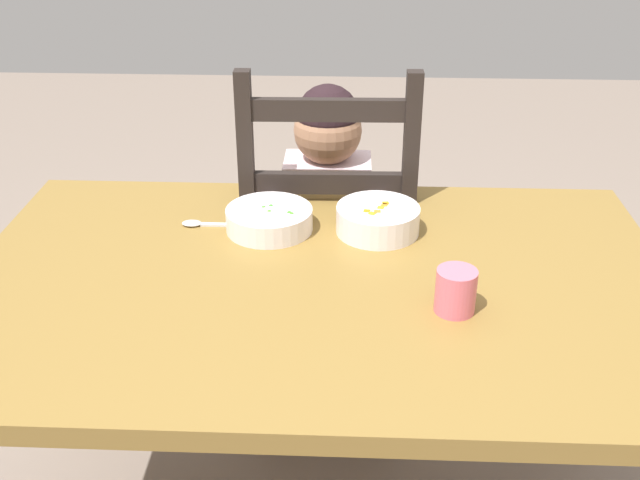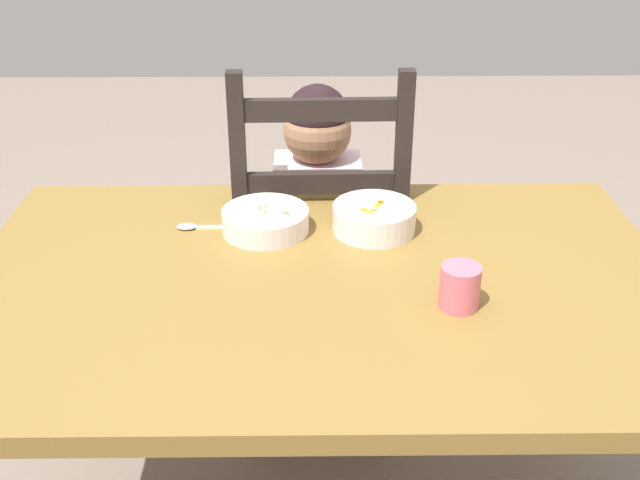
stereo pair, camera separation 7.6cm
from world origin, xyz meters
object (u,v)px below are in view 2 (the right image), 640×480
object	(u,v)px
drinking_cup	(460,287)
child_figure	(318,211)
dining_chair	(319,263)
bowl_of_carrots	(374,217)
bowl_of_peas	(265,220)
dining_table	(320,318)
spoon	(196,227)

from	to	relation	value
drinking_cup	child_figure	bearing A→B (deg)	112.57
dining_chair	bowl_of_carrots	size ratio (longest dim) A/B	5.73
child_figure	bowl_of_peas	bearing A→B (deg)	-111.93
child_figure	bowl_of_peas	distance (m)	0.34
dining_table	bowl_of_carrots	size ratio (longest dim) A/B	7.74
dining_table	child_figure	world-z (taller)	child_figure
spoon	bowl_of_peas	bearing A→B (deg)	-4.96
child_figure	bowl_of_carrots	world-z (taller)	child_figure
dining_table	bowl_of_carrots	distance (m)	0.27
dining_chair	bowl_of_carrots	distance (m)	0.42
spoon	drinking_cup	world-z (taller)	drinking_cup
bowl_of_peas	drinking_cup	distance (m)	0.48
bowl_of_peas	dining_chair	bearing A→B (deg)	67.95
dining_table	drinking_cup	xyz separation A→B (m)	(0.25, -0.11, 0.14)
bowl_of_peas	drinking_cup	world-z (taller)	drinking_cup
spoon	dining_table	bearing A→B (deg)	-38.35
bowl_of_carrots	bowl_of_peas	bearing A→B (deg)	180.00
child_figure	spoon	bearing A→B (deg)	-134.22
child_figure	bowl_of_peas	size ratio (longest dim) A/B	5.07
child_figure	bowl_of_carrots	bearing A→B (deg)	-68.06
spoon	drinking_cup	distance (m)	0.61
dining_chair	bowl_of_peas	size ratio (longest dim) A/B	5.48
child_figure	bowl_of_peas	world-z (taller)	child_figure
dining_chair	spoon	size ratio (longest dim) A/B	7.56
child_figure	spoon	world-z (taller)	child_figure
spoon	child_figure	bearing A→B (deg)	45.78
dining_table	spoon	distance (m)	0.36
dining_table	drinking_cup	world-z (taller)	drinking_cup
bowl_of_carrots	drinking_cup	world-z (taller)	drinking_cup
child_figure	dining_chair	bearing A→B (deg)	48.31
dining_chair	child_figure	distance (m)	0.15
dining_chair	bowl_of_carrots	xyz separation A→B (m)	(0.12, -0.29, 0.28)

